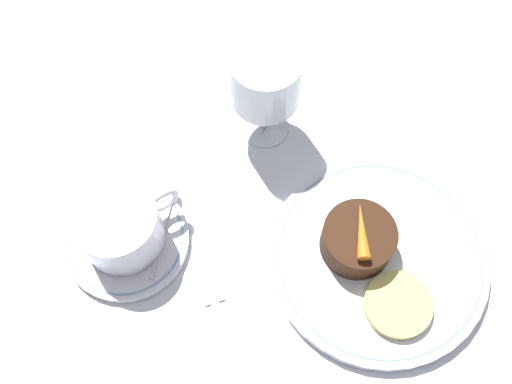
{
  "coord_description": "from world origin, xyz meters",
  "views": [
    {
      "loc": [
        -0.18,
        -0.12,
        0.6
      ],
      "look_at": [
        -0.04,
        0.1,
        0.04
      ],
      "focal_mm": 42.0,
      "sensor_mm": 36.0,
      "label": 1
    }
  ],
  "objects_px": {
    "coffee_cup": "(119,226)",
    "wine_glass": "(265,83)",
    "dinner_plate": "(378,258)",
    "fork": "(223,327)",
    "dessert_cake": "(356,237)"
  },
  "relations": [
    {
      "from": "coffee_cup",
      "to": "wine_glass",
      "type": "xyz_separation_m",
      "value": [
        0.2,
        0.04,
        0.05
      ]
    },
    {
      "from": "coffee_cup",
      "to": "fork",
      "type": "relative_size",
      "value": 0.57
    },
    {
      "from": "dinner_plate",
      "to": "dessert_cake",
      "type": "bearing_deg",
      "value": 118.88
    },
    {
      "from": "wine_glass",
      "to": "dinner_plate",
      "type": "bearing_deg",
      "value": -87.29
    },
    {
      "from": "dinner_plate",
      "to": "coffee_cup",
      "type": "distance_m",
      "value": 0.27
    },
    {
      "from": "coffee_cup",
      "to": "dinner_plate",
      "type": "bearing_deg",
      "value": -37.91
    },
    {
      "from": "fork",
      "to": "dessert_cake",
      "type": "height_order",
      "value": "dessert_cake"
    },
    {
      "from": "dinner_plate",
      "to": "dessert_cake",
      "type": "height_order",
      "value": "dessert_cake"
    },
    {
      "from": "coffee_cup",
      "to": "dessert_cake",
      "type": "distance_m",
      "value": 0.24
    },
    {
      "from": "dinner_plate",
      "to": "fork",
      "type": "relative_size",
      "value": 1.17
    },
    {
      "from": "dinner_plate",
      "to": "fork",
      "type": "bearing_deg",
      "value": 170.71
    },
    {
      "from": "coffee_cup",
      "to": "fork",
      "type": "distance_m",
      "value": 0.15
    },
    {
      "from": "wine_glass",
      "to": "dessert_cake",
      "type": "distance_m",
      "value": 0.18
    },
    {
      "from": "dessert_cake",
      "to": "wine_glass",
      "type": "bearing_deg",
      "value": 88.46
    },
    {
      "from": "fork",
      "to": "dinner_plate",
      "type": "bearing_deg",
      "value": -9.29
    }
  ]
}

